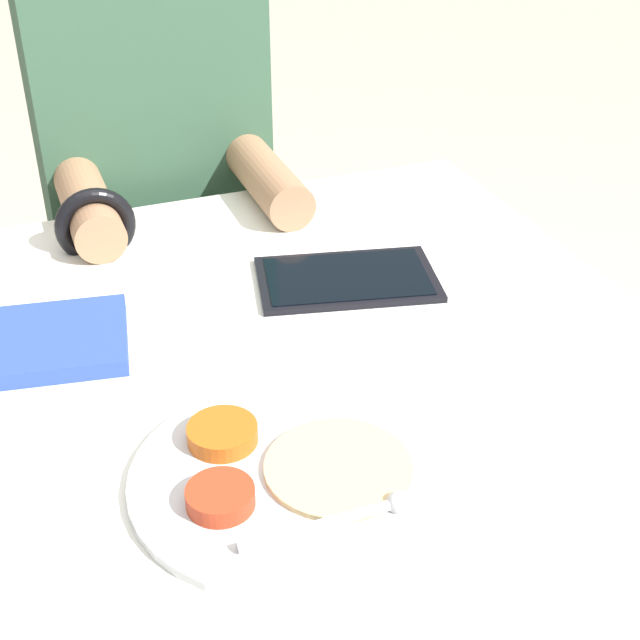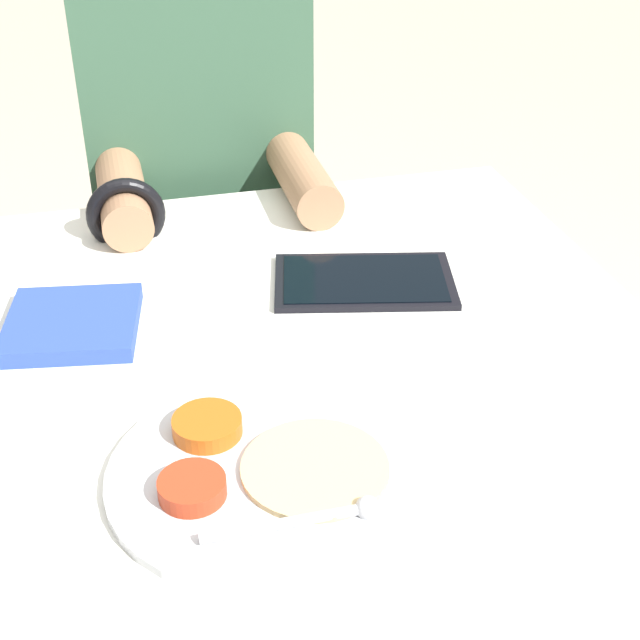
% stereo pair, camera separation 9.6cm
% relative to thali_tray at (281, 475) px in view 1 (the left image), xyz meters
% --- Properties ---
extents(dining_table, '(0.92, 1.02, 0.73)m').
position_rel_thali_tray_xyz_m(dining_table, '(0.06, 0.14, -0.37)').
color(dining_table, silver).
rests_on(dining_table, ground_plane).
extents(thali_tray, '(0.29, 0.29, 0.03)m').
position_rel_thali_tray_xyz_m(thali_tray, '(0.00, 0.00, 0.00)').
color(thali_tray, '#B7BABF').
rests_on(thali_tray, dining_table).
extents(red_notebook, '(0.17, 0.17, 0.02)m').
position_rel_thali_tray_xyz_m(red_notebook, '(-0.16, 0.30, 0.00)').
color(red_notebook, silver).
rests_on(red_notebook, dining_table).
extents(tablet_device, '(0.26, 0.19, 0.01)m').
position_rel_thali_tray_xyz_m(tablet_device, '(0.20, 0.33, -0.00)').
color(tablet_device, black).
rests_on(tablet_device, dining_table).
extents(person_diner, '(0.37, 0.43, 1.20)m').
position_rel_thali_tray_xyz_m(person_diner, '(0.05, 0.80, -0.17)').
color(person_diner, black).
rests_on(person_diner, ground_plane).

